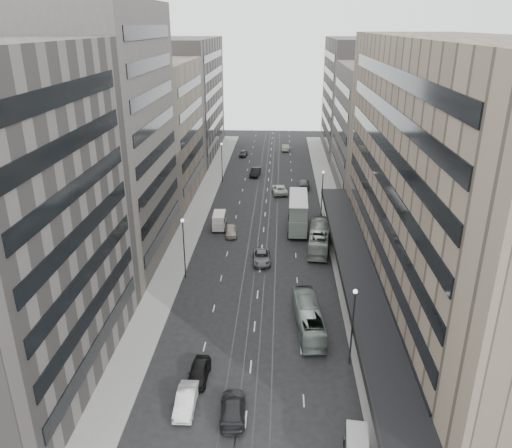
% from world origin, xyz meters
% --- Properties ---
extents(ground, '(220.00, 220.00, 0.00)m').
position_xyz_m(ground, '(0.00, 0.00, 0.00)').
color(ground, black).
rests_on(ground, ground).
extents(sidewalk_right, '(4.00, 125.00, 0.15)m').
position_xyz_m(sidewalk_right, '(12.00, 37.50, 0.07)').
color(sidewalk_right, gray).
rests_on(sidewalk_right, ground).
extents(sidewalk_left, '(4.00, 125.00, 0.15)m').
position_xyz_m(sidewalk_left, '(-12.00, 37.50, 0.07)').
color(sidewalk_left, gray).
rests_on(sidewalk_left, ground).
extents(department_store, '(19.20, 60.00, 30.00)m').
position_xyz_m(department_store, '(21.45, 8.00, 14.95)').
color(department_store, '#7C6D5B').
rests_on(department_store, ground).
extents(building_right_mid, '(15.00, 28.00, 24.00)m').
position_xyz_m(building_right_mid, '(21.50, 52.00, 12.00)').
color(building_right_mid, '#4D4842').
rests_on(building_right_mid, ground).
extents(building_right_far, '(15.00, 32.00, 28.00)m').
position_xyz_m(building_right_far, '(21.50, 82.00, 14.00)').
color(building_right_far, '#5F5A55').
rests_on(building_right_far, ground).
extents(building_left_b, '(15.00, 26.00, 34.00)m').
position_xyz_m(building_left_b, '(-21.50, 19.00, 17.00)').
color(building_left_b, '#4D4842').
rests_on(building_left_b, ground).
extents(building_left_c, '(15.00, 28.00, 25.00)m').
position_xyz_m(building_left_c, '(-21.50, 46.00, 12.50)').
color(building_left_c, '#796D5E').
rests_on(building_left_c, ground).
extents(building_left_d, '(15.00, 38.00, 28.00)m').
position_xyz_m(building_left_d, '(-21.50, 79.00, 14.00)').
color(building_left_d, '#5F5A55').
rests_on(building_left_d, ground).
extents(lamp_right_near, '(0.44, 0.44, 8.32)m').
position_xyz_m(lamp_right_near, '(9.70, -5.00, 5.20)').
color(lamp_right_near, '#262628').
rests_on(lamp_right_near, ground).
extents(lamp_right_far, '(0.44, 0.44, 8.32)m').
position_xyz_m(lamp_right_far, '(9.70, 35.00, 5.20)').
color(lamp_right_far, '#262628').
rests_on(lamp_right_far, ground).
extents(lamp_left_near, '(0.44, 0.44, 8.32)m').
position_xyz_m(lamp_left_near, '(-9.70, 12.00, 5.20)').
color(lamp_left_near, '#262628').
rests_on(lamp_left_near, ground).
extents(lamp_left_far, '(0.44, 0.44, 8.32)m').
position_xyz_m(lamp_left_far, '(-9.70, 55.00, 5.20)').
color(lamp_left_far, '#262628').
rests_on(lamp_left_far, ground).
extents(bus_near, '(3.38, 10.64, 2.91)m').
position_xyz_m(bus_near, '(5.86, 0.78, 1.46)').
color(bus_near, gray).
rests_on(bus_near, ground).
extents(bus_far, '(3.80, 11.81, 3.23)m').
position_xyz_m(bus_far, '(8.44, 22.35, 1.62)').
color(bus_far, '#94A095').
rests_on(bus_far, ground).
extents(double_decker, '(3.36, 10.28, 5.58)m').
position_xyz_m(double_decker, '(5.50, 29.33, 3.01)').
color(double_decker, slate).
rests_on(double_decker, ground).
extents(panel_van, '(2.21, 4.30, 2.67)m').
position_xyz_m(panel_van, '(-7.26, 28.98, 1.47)').
color(panel_van, beige).
rests_on(panel_van, ground).
extents(sedan_0, '(2.01, 4.62, 1.55)m').
position_xyz_m(sedan_0, '(-4.77, -8.02, 0.77)').
color(sedan_0, black).
rests_on(sedan_0, ground).
extents(sedan_1, '(1.69, 4.71, 1.55)m').
position_xyz_m(sedan_1, '(-5.28, -11.86, 0.77)').
color(sedan_1, silver).
rests_on(sedan_1, ground).
extents(sedan_2, '(2.76, 5.38, 1.45)m').
position_xyz_m(sedan_2, '(0.14, 17.09, 0.73)').
color(sedan_2, '#5B5C5E').
rests_on(sedan_2, ground).
extents(sedan_3, '(2.46, 5.41, 1.54)m').
position_xyz_m(sedan_3, '(-1.12, -12.62, 0.77)').
color(sedan_3, black).
rests_on(sedan_3, ground).
extents(sedan_4, '(2.26, 4.57, 1.50)m').
position_xyz_m(sedan_4, '(-5.09, 26.39, 0.75)').
color(sedan_4, '#A99C8C').
rests_on(sedan_4, ground).
extents(sedan_5, '(2.43, 5.41, 1.72)m').
position_xyz_m(sedan_5, '(-2.96, 59.74, 0.86)').
color(sedan_5, black).
rests_on(sedan_5, ground).
extents(sedan_6, '(3.43, 6.24, 1.66)m').
position_xyz_m(sedan_6, '(2.43, 47.89, 0.83)').
color(sedan_6, silver).
rests_on(sedan_6, ground).
extents(sedan_7, '(2.48, 5.73, 1.64)m').
position_xyz_m(sedan_7, '(7.31, 51.82, 0.82)').
color(sedan_7, '#575659').
rests_on(sedan_7, ground).
extents(sedan_8, '(2.17, 4.53, 1.49)m').
position_xyz_m(sedan_8, '(-6.85, 76.98, 0.75)').
color(sedan_8, '#27282A').
rests_on(sedan_8, ground).
extents(sedan_9, '(1.89, 4.98, 1.62)m').
position_xyz_m(sedan_9, '(3.81, 83.64, 0.81)').
color(sedan_9, '#A09B85').
rests_on(sedan_9, ground).
extents(pedestrian, '(0.71, 0.62, 1.64)m').
position_xyz_m(pedestrian, '(13.32, -15.04, 0.97)').
color(pedestrian, black).
rests_on(pedestrian, sidewalk_right).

